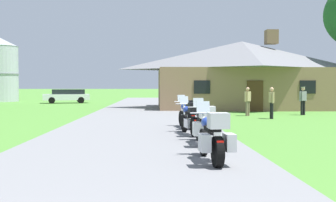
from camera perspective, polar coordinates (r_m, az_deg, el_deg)
The scene contains 11 objects.
ground_plane at distance 21.51m, azimuth -3.66°, elevation -2.51°, with size 500.00×500.00×0.00m, color #4C8433.
asphalt_driveway at distance 19.51m, azimuth -3.82°, elevation -2.89°, with size 6.40×80.00×0.06m, color slate.
motorcycle_blue_nearest_to_camera at distance 8.85m, azimuth 6.26°, elevation -5.12°, with size 0.81×2.08×1.30m.
motorcycle_black_second_in_row at distance 11.52m, azimuth 5.05°, elevation -3.45°, with size 0.75×2.08×1.30m.
motorcycle_blue_third_in_row at distance 13.92m, azimuth 3.14°, elevation -2.45°, with size 0.79×2.07×1.30m.
motorcycle_blue_farthest_in_row at distance 16.12m, azimuth 2.74°, elevation -1.83°, with size 0.83×2.07×1.30m.
stone_lodge at distance 32.33m, azimuth 10.28°, elevation 3.76°, with size 13.68×8.94×6.11m.
bystander_gray_shirt_near_lodge at distance 25.48m, azimuth 18.38°, elevation 0.24°, with size 0.51×0.35×1.69m.
bystander_tan_shirt_beside_signpost at distance 23.96m, azimuth 11.09°, elevation 0.16°, with size 0.41×0.42×1.67m.
bystander_tan_shirt_by_tree at distance 22.08m, azimuth 14.32°, elevation -0.03°, with size 0.23×0.55×1.67m.
parked_white_suv_far_left at distance 42.80m, azimuth -13.99°, elevation 0.75°, with size 4.91×2.92×1.40m.
Camera 1 is at (0.61, -1.43, 1.71)m, focal length 43.51 mm.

